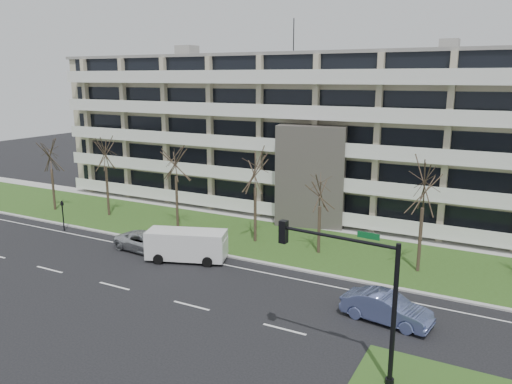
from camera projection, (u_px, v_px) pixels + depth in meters
The scene contains 17 objects.
ground at pixel (191, 306), 29.21m from camera, with size 160.00×160.00×0.00m, color black.
grass_verge at pixel (284, 242), 40.39m from camera, with size 90.00×10.00×0.06m, color #2D4617.
curb at pixel (255, 261), 36.08m from camera, with size 90.00×0.35×0.12m, color #B2B2AD.
sidewalk at pixel (310, 225), 45.12m from camera, with size 90.00×2.00×0.08m, color #B2B2AD.
lane_edge_line at pixel (245, 269), 34.80m from camera, with size 90.00×0.12×0.01m, color white.
apartment_building at pixel (338, 134), 49.29m from camera, with size 60.50×15.10×18.75m.
silver_pickup at pixel (146, 242), 38.23m from camera, with size 2.41×5.22×1.45m, color #BABDC2.
blue_sedan at pixel (386, 308), 27.14m from camera, with size 1.71×4.89×1.61m, color #6673B0.
white_van at pixel (188, 243), 36.17m from camera, with size 6.10×3.89×2.22m.
traffic_signal at pixel (353, 282), 21.71m from camera, with size 5.79×0.87×6.72m.
pedestrian_signal at pixel (63, 212), 43.11m from camera, with size 0.31×0.28×2.69m.
tree_0 at pixel (50, 153), 48.92m from camera, with size 3.73×3.73×7.47m.
tree_1 at pixel (104, 147), 46.73m from camera, with size 4.29×4.29×8.58m.
tree_2 at pixel (175, 156), 42.82m from camera, with size 4.15×4.15×8.31m.
tree_3 at pixel (255, 166), 39.18m from camera, with size 4.01×4.01×8.01m.
tree_4 at pixel (320, 188), 36.79m from camera, with size 3.27×3.27×6.54m.
tree_5 at pixel (424, 182), 32.90m from camera, with size 4.05×4.05×8.10m.
Camera 1 is at (15.99, -22.03, 13.08)m, focal length 35.00 mm.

